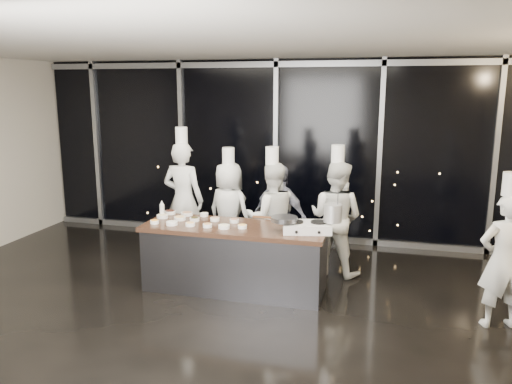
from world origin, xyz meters
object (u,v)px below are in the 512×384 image
(stove, at_px, (307,227))
(chef_center, at_px, (272,217))
(chef_right, at_px, (336,217))
(guest, at_px, (280,217))
(chef_side, at_px, (503,259))
(demo_counter, at_px, (235,257))
(stock_pot, at_px, (333,213))
(chef_left, at_px, (229,211))
(frying_pan, at_px, (284,219))
(chef_far_left, at_px, (183,199))

(stove, xyz_separation_m, chef_center, (-0.66, 0.86, -0.13))
(chef_right, bearing_deg, guest, 16.59)
(chef_side, bearing_deg, demo_counter, -21.95)
(stock_pot, height_order, guest, guest)
(stock_pot, height_order, chef_left, chef_left)
(stove, bearing_deg, frying_pan, -177.90)
(demo_counter, distance_m, stock_pot, 1.47)
(demo_counter, bearing_deg, chef_left, 111.50)
(chef_center, distance_m, chef_right, 0.94)
(chef_left, xyz_separation_m, chef_right, (1.69, -0.14, 0.05))
(demo_counter, height_order, chef_center, chef_center)
(chef_center, bearing_deg, demo_counter, 47.43)
(frying_pan, bearing_deg, chef_right, 50.62)
(stock_pot, bearing_deg, chef_left, 147.59)
(chef_center, bearing_deg, chef_left, -42.72)
(demo_counter, distance_m, chef_right, 1.63)
(demo_counter, height_order, stock_pot, stock_pot)
(demo_counter, bearing_deg, guest, 68.15)
(stock_pot, relative_size, chef_right, 0.12)
(stock_pot, relative_size, chef_center, 0.12)
(demo_counter, relative_size, chef_far_left, 1.17)
(demo_counter, xyz_separation_m, chef_center, (0.32, 0.83, 0.38))
(chef_center, height_order, chef_right, chef_right)
(demo_counter, relative_size, frying_pan, 4.02)
(demo_counter, relative_size, chef_right, 1.29)
(chef_center, bearing_deg, stock_pot, 118.92)
(stove, bearing_deg, chef_center, 115.21)
(chef_far_left, height_order, chef_right, chef_far_left)
(demo_counter, xyz_separation_m, guest, (0.41, 1.02, 0.34))
(stock_pot, height_order, chef_center, chef_center)
(demo_counter, distance_m, chef_center, 0.96)
(stock_pot, distance_m, chef_center, 1.31)
(guest, height_order, chef_right, chef_right)
(stove, height_order, chef_far_left, chef_far_left)
(stove, xyz_separation_m, guest, (-0.57, 1.05, -0.17))
(chef_left, bearing_deg, guest, -168.02)
(demo_counter, xyz_separation_m, chef_far_left, (-1.20, 1.10, 0.50))
(stock_pot, height_order, chef_side, chef_side)
(chef_far_left, height_order, chef_left, chef_far_left)
(stock_pot, height_order, chef_far_left, chef_far_left)
(stove, distance_m, chef_right, 1.05)
(frying_pan, distance_m, chef_left, 1.69)
(frying_pan, xyz_separation_m, chef_side, (2.57, -0.14, -0.26))
(chef_far_left, xyz_separation_m, guest, (1.61, -0.09, -0.16))
(stock_pot, bearing_deg, guest, 131.67)
(stove, bearing_deg, guest, 106.20)
(chef_left, bearing_deg, frying_pan, 151.65)
(chef_far_left, height_order, guest, chef_far_left)
(stove, distance_m, stock_pot, 0.37)
(demo_counter, bearing_deg, chef_side, -4.32)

